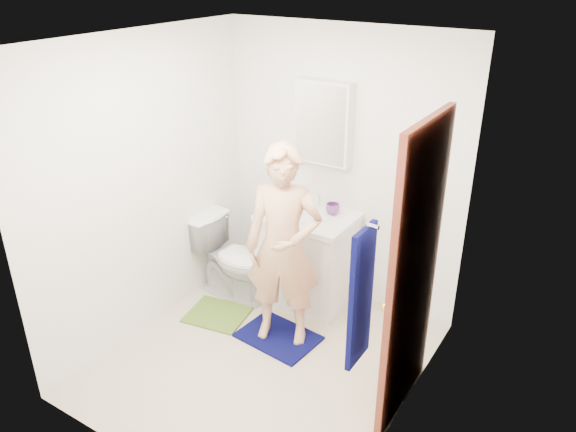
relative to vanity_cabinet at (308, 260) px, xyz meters
The scene contains 22 objects.
floor 1.01m from the vanity_cabinet, 80.69° to the right, with size 2.20×2.40×0.02m, color beige.
ceiling 2.21m from the vanity_cabinet, 80.69° to the right, with size 2.20×2.40×0.02m, color white.
wall_back 0.87m from the vanity_cabinet, 63.05° to the left, with size 2.20×0.02×2.40m, color white.
wall_front 2.28m from the vanity_cabinet, 85.96° to the right, with size 2.20×0.02×2.40m, color white.
wall_left 1.55m from the vanity_cabinet, 136.37° to the right, with size 0.02×2.40×2.40m, color white.
wall_right 1.75m from the vanity_cabinet, 35.99° to the right, with size 0.02×2.40×2.40m, color white.
vanity_cabinet is the anchor object (origin of this frame).
countertop 0.43m from the vanity_cabinet, ahead, with size 0.79×0.59×0.05m, color white.
sink_basin 0.44m from the vanity_cabinet, ahead, with size 0.40×0.40×0.03m, color white.
faucet 0.54m from the vanity_cabinet, 90.00° to the left, with size 0.03×0.03×0.12m, color silver.
medicine_cabinet 1.22m from the vanity_cabinet, 90.00° to the left, with size 0.50×0.12×0.70m, color white.
mirror_panel 1.21m from the vanity_cabinet, 90.00° to the left, with size 0.46×0.01×0.66m, color white.
door 1.57m from the vanity_cabinet, 32.20° to the right, with size 0.05×0.80×2.05m, color brown.
door_knob 1.69m from the vanity_cabinet, 42.72° to the right, with size 0.07×0.07×0.07m, color gold.
towel 2.08m from the vanity_cabinet, 51.53° to the right, with size 0.03×0.24×0.80m, color #070842.
towel_hook 2.30m from the vanity_cabinet, 50.60° to the right, with size 0.02×0.02×0.06m, color silver.
toilet 0.67m from the vanity_cabinet, 154.04° to the right, with size 0.42×0.74×0.76m, color white.
bath_mat 0.75m from the vanity_cabinet, 81.14° to the right, with size 0.63×0.45×0.02m, color #070842.
green_rug 0.93m from the vanity_cabinet, 128.62° to the right, with size 0.50×0.42×0.02m, color olive.
soap_dispenser 0.56m from the vanity_cabinet, 165.50° to the right, with size 0.08×0.08×0.17m, color #B65564.
toothbrush_cup 0.54m from the vanity_cabinet, 34.38° to the left, with size 0.12×0.12×0.09m, color #753D87.
man 0.76m from the vanity_cabinet, 77.65° to the right, with size 0.60×0.39×1.63m, color #E2AC7F.
Camera 1 is at (2.03, -2.85, 2.87)m, focal length 35.00 mm.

